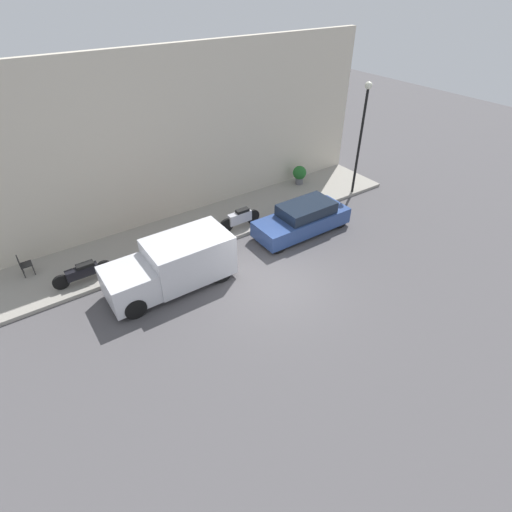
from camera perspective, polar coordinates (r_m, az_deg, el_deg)
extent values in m
plane|color=#514F51|center=(14.77, 2.59, -4.06)|extent=(60.00, 60.00, 0.00)
cube|color=gray|center=(18.11, -6.67, 4.39)|extent=(3.12, 18.91, 0.15)
cube|color=beige|center=(18.00, -10.22, 16.37)|extent=(0.30, 18.91, 7.21)
cube|color=#2D4784|center=(17.50, 6.54, 4.84)|extent=(1.60, 4.31, 0.69)
cube|color=#192333|center=(17.33, 7.22, 6.71)|extent=(1.41, 2.37, 0.48)
cylinder|color=black|center=(16.25, 3.39, 1.43)|extent=(0.20, 0.59, 0.59)
cylinder|color=black|center=(17.16, 0.64, 3.57)|extent=(0.20, 0.59, 0.59)
cylinder|color=black|center=(18.24, 12.00, 4.85)|extent=(0.20, 0.59, 0.59)
cylinder|color=black|center=(19.05, 9.15, 6.65)|extent=(0.20, 0.59, 0.59)
cube|color=silver|center=(14.64, -9.54, -0.10)|extent=(1.85, 2.96, 1.57)
cube|color=silver|center=(14.24, -17.64, -3.92)|extent=(1.76, 1.59, 1.10)
cube|color=#192333|center=(14.01, -18.77, -3.29)|extent=(1.58, 0.88, 0.44)
cylinder|color=black|center=(13.85, -16.89, -7.15)|extent=(0.22, 0.75, 0.75)
cylinder|color=black|center=(15.06, -19.00, -3.62)|extent=(0.22, 0.75, 0.75)
cylinder|color=black|center=(14.73, -4.96, -2.44)|extent=(0.22, 0.75, 0.75)
cylinder|color=black|center=(15.87, -7.87, 0.53)|extent=(0.22, 0.75, 0.75)
cube|color=#B7B7BF|center=(17.44, -2.34, 5.53)|extent=(0.30, 1.08, 0.47)
cube|color=black|center=(17.36, -1.95, 6.51)|extent=(0.27, 0.59, 0.12)
cylinder|color=black|center=(17.23, -4.26, 4.34)|extent=(0.10, 0.65, 0.65)
cylinder|color=black|center=(17.85, -0.46, 5.66)|extent=(0.10, 0.65, 0.65)
cube|color=#B21E1E|center=(16.18, -11.64, 1.92)|extent=(0.30, 1.13, 0.38)
cube|color=black|center=(16.10, -11.25, 2.83)|extent=(0.27, 0.62, 0.12)
cylinder|color=black|center=(16.06, -13.91, 0.68)|extent=(0.10, 0.67, 0.67)
cylinder|color=black|center=(16.49, -9.31, 2.34)|extent=(0.10, 0.67, 0.67)
cube|color=black|center=(15.72, -23.58, -2.07)|extent=(0.30, 1.13, 0.36)
cube|color=black|center=(15.60, -23.25, -1.19)|extent=(0.27, 0.61, 0.12)
cylinder|color=black|center=(15.76, -26.08, -3.40)|extent=(0.10, 0.57, 0.57)
cylinder|color=black|center=(15.88, -20.86, -1.53)|extent=(0.10, 0.57, 0.57)
cylinder|color=black|center=(20.33, 14.57, 15.28)|extent=(0.12, 0.12, 5.04)
sphere|color=silver|center=(19.60, 15.79, 22.41)|extent=(0.33, 0.33, 0.33)
cylinder|color=slate|center=(21.58, 6.16, 10.65)|extent=(0.40, 0.40, 0.34)
sphere|color=#236628|center=(21.39, 6.24, 11.75)|extent=(0.71, 0.71, 0.71)
cube|color=#262626|center=(17.01, -30.02, -1.06)|extent=(0.40, 0.40, 0.04)
cube|color=#262626|center=(16.91, -30.80, -0.71)|extent=(0.40, 0.04, 0.37)
cylinder|color=#262626|center=(16.98, -29.16, -1.77)|extent=(0.04, 0.04, 0.42)
cylinder|color=#262626|center=(17.27, -29.35, -1.19)|extent=(0.04, 0.04, 0.42)
cylinder|color=#262626|center=(16.99, -30.25, -2.16)|extent=(0.04, 0.04, 0.42)
cylinder|color=#262626|center=(17.28, -30.42, -1.57)|extent=(0.04, 0.04, 0.42)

